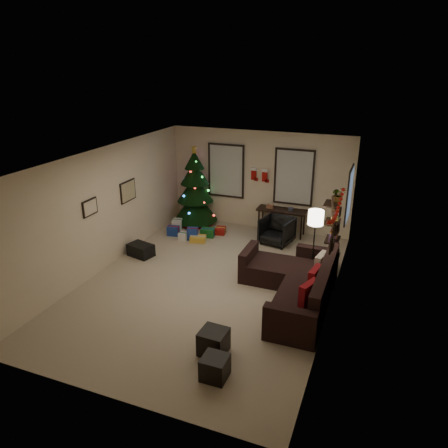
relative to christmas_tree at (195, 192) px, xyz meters
The scene contains 29 objects.
floor 3.71m from the christmas_tree, 60.68° to the right, with size 7.00×7.00×0.00m, color tan.
ceiling 3.99m from the christmas_tree, 60.68° to the right, with size 7.00×7.00×0.00m, color white.
wall_back 1.84m from the christmas_tree, 12.08° to the left, with size 5.00×5.00×0.00m, color beige.
wall_front 6.86m from the christmas_tree, 75.16° to the right, with size 5.00×5.00×0.00m, color beige.
wall_left 3.24m from the christmas_tree, 103.41° to the right, with size 7.00×7.00×0.00m, color beige.
wall_right 5.29m from the christmas_tree, 36.29° to the right, with size 7.00×7.00×0.00m, color beige.
window_back_left 1.06m from the christmas_tree, 23.24° to the left, with size 1.05×0.06×1.50m.
window_back_right 2.79m from the christmas_tree, ahead, with size 1.05×0.06×1.50m.
window_right_wall 4.30m from the christmas_tree, ahead, with size 0.06×0.90×1.30m.
christmas_tree is the anchor object (origin of this frame).
presents 1.27m from the christmas_tree, 69.08° to the right, with size 1.50×1.01×0.30m.
sofa 4.75m from the christmas_tree, 40.19° to the right, with size 1.92×2.79×0.88m.
pillow_red_a 5.58m from the christmas_tree, 44.65° to the right, with size 0.13×0.47×0.47m, color maroon.
pillow_red_b 5.19m from the christmas_tree, 40.05° to the right, with size 0.12×0.46×0.46m, color maroon.
pillow_cream 4.77m from the christmas_tree, 33.62° to the right, with size 0.12×0.44×0.44m, color beige.
ottoman_near 5.89m from the christmas_tree, 62.40° to the right, with size 0.42×0.42×0.40m, color black.
ottoman_far 6.47m from the christmas_tree, 62.69° to the right, with size 0.38×0.38×0.36m, color black.
desk 2.51m from the christmas_tree, ahead, with size 1.31×0.47×0.71m.
desk_chair 2.67m from the christmas_tree, 12.32° to the right, with size 0.68×0.64×0.70m, color black.
bookshelf 4.36m from the christmas_tree, 21.64° to the right, with size 0.30×0.54×1.83m.
potted_plant 4.37m from the christmas_tree, 19.21° to the right, with size 0.40×0.34×0.44m, color #4C4C4C.
floor_lamp 4.24m from the christmas_tree, 28.77° to the right, with size 0.32×0.32×1.53m.
art_map 2.38m from the christmas_tree, 108.27° to the right, with size 0.04×0.60×0.50m.
art_abstract 3.73m from the christmas_tree, 101.35° to the right, with size 0.04×0.45×0.35m.
gallery 5.34m from the christmas_tree, 37.06° to the right, with size 0.03×1.25×0.54m.
garland 5.34m from the christmas_tree, 36.70° to the right, with size 0.08×1.90×0.30m, color #A5140C, non-canonical shape.
stocking_left 1.75m from the christmas_tree, 12.20° to the left, with size 0.20×0.05×0.36m.
stocking_right 2.05m from the christmas_tree, ahead, with size 0.20×0.05×0.36m.
storage_bin 2.61m from the christmas_tree, 97.38° to the right, with size 0.59×0.39×0.30m, color black.
Camera 1 is at (3.17, -7.29, 4.43)m, focal length 34.13 mm.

